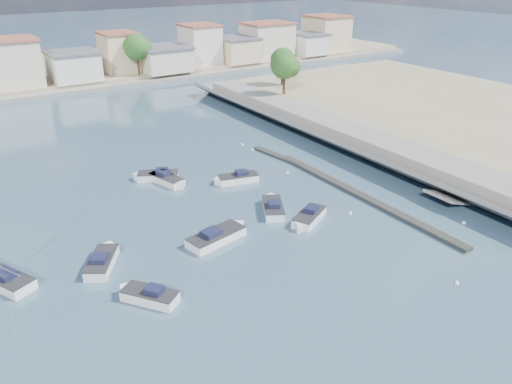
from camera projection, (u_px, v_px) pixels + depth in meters
ground at (175, 132)px, 70.75m from camera, size 400.00×400.00×0.00m
seawall_walkway at (414, 158)px, 59.02m from camera, size 5.00×90.00×1.80m
breakwater at (341, 186)px, 53.34m from camera, size 2.00×31.02×0.35m
far_shore_land at (75, 68)px, 109.98m from camera, size 160.00×40.00×1.40m
far_shore_quay at (105, 87)px, 94.14m from camera, size 160.00×2.50×0.80m
far_town at (145, 53)px, 102.05m from camera, size 113.01×12.80×8.35m
shore_trees at (150, 54)px, 93.64m from camera, size 74.56×38.32×7.92m
motorboat_a at (147, 296)px, 35.50m from camera, size 3.71×4.21×1.48m
motorboat_b at (273, 207)px, 48.29m from camera, size 3.70×4.77×1.48m
motorboat_c at (236, 179)px, 54.59m from camera, size 4.97×2.65×1.48m
motorboat_d at (308, 218)px, 46.22m from camera, size 4.67×3.60×1.48m
motorboat_e at (103, 261)px, 39.65m from camera, size 3.80×4.63×1.48m
motorboat_f at (156, 176)px, 55.31m from camera, size 4.83×3.69×1.48m
motorboat_g at (168, 180)px, 54.23m from camera, size 2.85×4.87×1.48m
motorboat_h at (219, 236)px, 43.22m from camera, size 6.02×3.13×1.48m
sailboat at (0, 277)px, 37.51m from camera, size 4.27×6.07×9.00m
mooring_buoys at (326, 189)px, 53.04m from camera, size 9.01×35.74×0.36m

